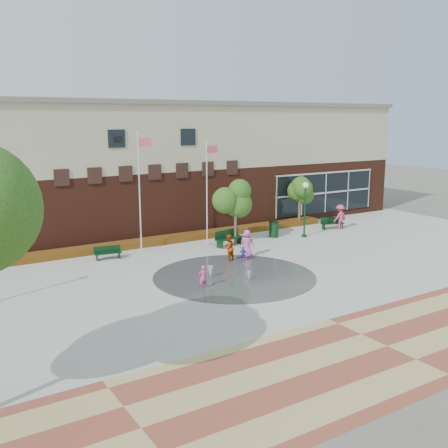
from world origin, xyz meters
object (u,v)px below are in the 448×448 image
bench_left (108,255)px  trash_can (274,229)px  child_splash (203,277)px  flagpole_left (140,186)px  flagpole_right (207,187)px

bench_left → trash_can: trash_can is taller
trash_can → child_splash: size_ratio=0.97×
flagpole_left → trash_can: 9.92m
flagpole_right → bench_left: size_ratio=4.23×
child_splash → trash_can: bearing=-140.1°
flagpole_right → child_splash: size_ratio=5.86×
child_splash → flagpole_left: bearing=-88.8°
flagpole_left → flagpole_right: flagpole_left is taller
flagpole_left → flagpole_right: 4.27m
flagpole_right → trash_can: 5.97m
flagpole_right → bench_left: 7.48m
flagpole_left → bench_left: flagpole_left is taller
bench_left → flagpole_left: bearing=24.1°
flagpole_left → flagpole_right: (4.18, -0.85, -0.28)m
flagpole_right → child_splash: (-4.58, -7.35, -3.20)m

